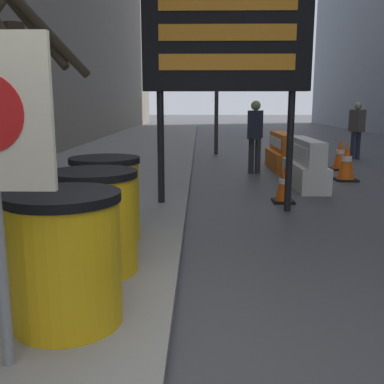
{
  "coord_description": "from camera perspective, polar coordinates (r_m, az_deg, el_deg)",
  "views": [
    {
      "loc": [
        0.19,
        -2.26,
        1.57
      ],
      "look_at": [
        0.07,
        4.44,
        0.24
      ],
      "focal_mm": 42.0,
      "sensor_mm": 36.0,
      "label": 1
    }
  ],
  "objects": [
    {
      "name": "pedestrian_passerby",
      "position": [
        10.22,
        8.03,
        7.7
      ],
      "size": [
        0.39,
        0.49,
        1.62
      ],
      "rotation": [
        0.0,
        0.0,
        1.21
      ],
      "color": "#333338",
      "rests_on": "ground_plane"
    },
    {
      "name": "barrel_drum_foreground",
      "position": [
        3.08,
        -15.71,
        -8.11
      ],
      "size": [
        0.74,
        0.74,
        0.89
      ],
      "color": "yellow",
      "rests_on": "sidewalk_left"
    },
    {
      "name": "pedestrian_worker",
      "position": [
        13.61,
        20.2,
        7.92
      ],
      "size": [
        0.38,
        0.48,
        1.6
      ],
      "rotation": [
        0.0,
        0.0,
        1.91
      ],
      "color": "#23283D",
      "rests_on": "ground_plane"
    },
    {
      "name": "jersey_barrier_orange_near",
      "position": [
        11.09,
        11.44,
        4.85
      ],
      "size": [
        0.58,
        1.86,
        0.86
      ],
      "color": "orange",
      "rests_on": "ground_plane"
    },
    {
      "name": "traffic_cone_mid",
      "position": [
        9.72,
        19.04,
        3.63
      ],
      "size": [
        0.44,
        0.44,
        0.79
      ],
      "color": "black",
      "rests_on": "ground_plane"
    },
    {
      "name": "jersey_barrier_white",
      "position": [
        8.79,
        14.17,
        3.26
      ],
      "size": [
        0.52,
        1.88,
        0.91
      ],
      "color": "silver",
      "rests_on": "ground_plane"
    },
    {
      "name": "traffic_light_near_curb",
      "position": [
        14.1,
        3.22,
        18.08
      ],
      "size": [
        0.28,
        0.44,
        4.52
      ],
      "color": "#2D2D30",
      "rests_on": "ground_plane"
    },
    {
      "name": "barrel_drum_middle",
      "position": [
        3.95,
        -12.18,
        -3.66
      ],
      "size": [
        0.74,
        0.74,
        0.89
      ],
      "color": "yellow",
      "rests_on": "sidewalk_left"
    },
    {
      "name": "bare_tree",
      "position": [
        8.74,
        -21.1,
        14.16
      ],
      "size": [
        2.24,
        2.4,
        3.96
      ],
      "color": "#4C3D2D",
      "rests_on": "sidewalk_left"
    },
    {
      "name": "traffic_cone_far",
      "position": [
        7.29,
        11.58,
        0.93
      ],
      "size": [
        0.34,
        0.34,
        0.6
      ],
      "color": "black",
      "rests_on": "ground_plane"
    },
    {
      "name": "message_board",
      "position": [
        6.56,
        4.44,
        19.5
      ],
      "size": [
        2.45,
        0.36,
        3.38
      ],
      "color": "black",
      "rests_on": "ground_plane"
    },
    {
      "name": "barrel_drum_back",
      "position": [
        4.86,
        -10.88,
        -0.82
      ],
      "size": [
        0.74,
        0.74,
        0.89
      ],
      "color": "yellow",
      "rests_on": "sidewalk_left"
    },
    {
      "name": "traffic_cone_near",
      "position": [
        11.28,
        18.31,
        4.55
      ],
      "size": [
        0.42,
        0.42,
        0.75
      ],
      "color": "black",
      "rests_on": "ground_plane"
    }
  ]
}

